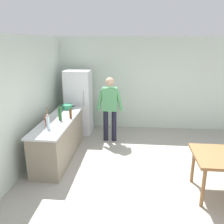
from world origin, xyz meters
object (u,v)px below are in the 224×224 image
(bottle_sauce_red, at_px, (47,122))
(bottle_water_clear, at_px, (48,123))
(utensil_jar, at_px, (47,118))
(bottle_wine_green, at_px, (60,114))
(refrigerator, at_px, (79,102))
(cooking_pot, at_px, (67,107))
(person, at_px, (110,105))
(bottle_beer_brown, at_px, (71,114))

(bottle_sauce_red, bearing_deg, bottle_water_clear, -61.89)
(utensil_jar, distance_m, bottle_wine_green, 0.29)
(refrigerator, bearing_deg, cooking_pot, -100.24)
(person, relative_size, utensil_jar, 5.31)
(person, relative_size, bottle_wine_green, 5.00)
(cooking_pot, height_order, bottle_sauce_red, bottle_sauce_red)
(refrigerator, xyz_separation_m, utensil_jar, (-0.31, -1.70, 0.08))
(bottle_sauce_red, height_order, bottle_beer_brown, bottle_beer_brown)
(refrigerator, bearing_deg, bottle_water_clear, -92.96)
(person, bearing_deg, cooking_pot, -170.50)
(utensil_jar, height_order, bottle_sauce_red, utensil_jar)
(utensil_jar, xyz_separation_m, bottle_water_clear, (0.20, -0.46, 0.05))
(person, bearing_deg, bottle_wine_green, -132.96)
(bottle_sauce_red, bearing_deg, bottle_wine_green, 67.89)
(bottle_sauce_red, bearing_deg, utensil_jar, 110.06)
(refrigerator, bearing_deg, person, -30.23)
(refrigerator, bearing_deg, bottle_wine_green, -91.35)
(utensil_jar, height_order, bottle_beer_brown, utensil_jar)
(bottle_sauce_red, bearing_deg, person, 51.68)
(bottle_wine_green, relative_size, bottle_water_clear, 1.13)
(utensil_jar, distance_m, bottle_sauce_red, 0.32)
(refrigerator, relative_size, cooking_pot, 4.50)
(utensil_jar, xyz_separation_m, bottle_wine_green, (0.27, 0.08, 0.07))
(person, bearing_deg, bottle_water_clear, -123.45)
(person, relative_size, bottle_water_clear, 5.67)
(person, height_order, bottle_wine_green, person)
(bottle_wine_green, height_order, bottle_water_clear, bottle_wine_green)
(cooking_pot, bearing_deg, refrigerator, 79.76)
(utensil_jar, xyz_separation_m, bottle_beer_brown, (0.46, 0.24, 0.03))
(person, distance_m, bottle_beer_brown, 1.21)
(cooking_pot, bearing_deg, person, 9.50)
(bottle_wine_green, height_order, bottle_beer_brown, bottle_wine_green)
(utensil_jar, height_order, bottle_water_clear, utensil_jar)
(utensil_jar, relative_size, bottle_water_clear, 1.07)
(refrigerator, xyz_separation_m, bottle_water_clear, (-0.11, -2.16, 0.13))
(refrigerator, relative_size, utensil_jar, 5.62)
(bottle_beer_brown, bearing_deg, refrigerator, 96.07)
(refrigerator, distance_m, cooking_pot, 0.75)
(person, xyz_separation_m, bottle_beer_brown, (-0.79, -0.91, 0.03))
(bottle_beer_brown, bearing_deg, cooking_pot, 111.65)
(refrigerator, xyz_separation_m, person, (0.95, -0.55, 0.08))
(cooking_pot, xyz_separation_m, utensil_jar, (-0.17, -0.96, 0.02))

